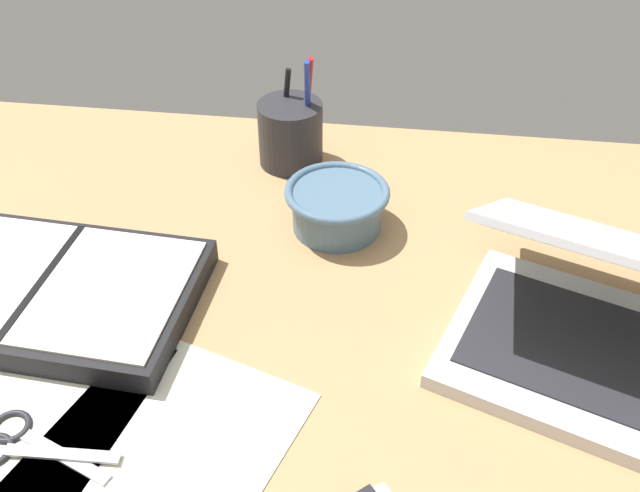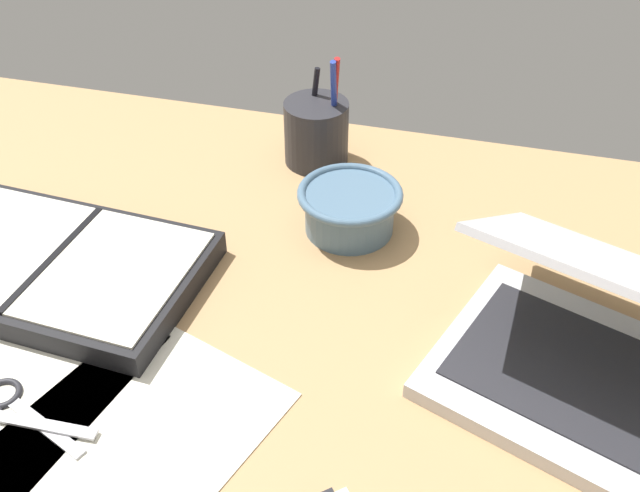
% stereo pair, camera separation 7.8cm
% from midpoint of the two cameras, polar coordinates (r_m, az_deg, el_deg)
% --- Properties ---
extents(desk_top, '(1.40, 1.00, 0.02)m').
position_cam_midpoint_polar(desk_top, '(0.76, -6.85, -9.70)').
color(desk_top, tan).
rests_on(desk_top, ground).
extents(laptop, '(0.38, 0.36, 0.17)m').
position_cam_midpoint_polar(laptop, '(0.77, 19.74, -5.91)').
color(laptop, silver).
rests_on(laptop, desk_top).
extents(bowl, '(0.13, 0.13, 0.06)m').
position_cam_midpoint_polar(bowl, '(0.90, -1.12, 3.14)').
color(bowl, slate).
rests_on(bowl, desk_top).
extents(pen_cup, '(0.09, 0.09, 0.17)m').
position_cam_midpoint_polar(pen_cup, '(1.03, -4.54, 8.95)').
color(pen_cup, '#28282D').
rests_on(pen_cup, desk_top).
extents(planner, '(0.35, 0.23, 0.03)m').
position_cam_midpoint_polar(planner, '(0.87, -23.48, -3.40)').
color(planner, black).
rests_on(planner, desk_top).
extents(scissors, '(0.14, 0.07, 0.01)m').
position_cam_midpoint_polar(scissors, '(0.75, -25.87, -14.14)').
color(scissors, '#B7B7BC').
rests_on(scissors, desk_top).
extents(paper_sheet_front, '(0.28, 0.31, 0.00)m').
position_cam_midpoint_polar(paper_sheet_front, '(0.71, -16.36, -16.01)').
color(paper_sheet_front, silver).
rests_on(paper_sheet_front, desk_top).
extents(paper_sheet_beside_planner, '(0.26, 0.29, 0.00)m').
position_cam_midpoint_polar(paper_sheet_beside_planner, '(0.78, -25.68, -12.28)').
color(paper_sheet_beside_planner, silver).
rests_on(paper_sheet_beside_planner, desk_top).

